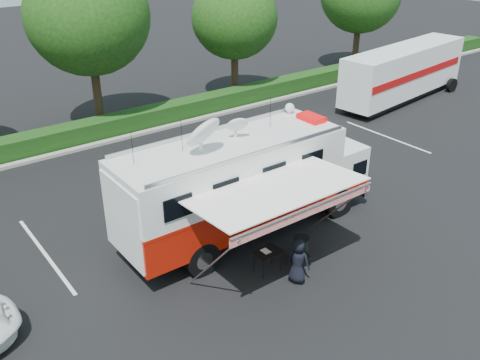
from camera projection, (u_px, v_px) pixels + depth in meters
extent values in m
plane|color=black|center=(248.00, 231.00, 19.70)|extent=(120.00, 120.00, 0.00)
cube|color=#9E998E|center=(184.00, 123.00, 29.68)|extent=(60.00, 0.35, 0.15)
cube|color=black|center=(175.00, 111.00, 30.13)|extent=(60.00, 1.20, 1.00)
cylinder|color=black|center=(96.00, 86.00, 27.92)|extent=(0.44, 0.44, 4.80)
ellipsoid|color=#14380F|center=(88.00, 16.00, 26.33)|extent=(6.14, 6.14, 5.84)
cylinder|color=black|center=(235.00, 67.00, 32.94)|extent=(0.44, 0.44, 4.00)
ellipsoid|color=#14380F|center=(234.00, 18.00, 31.61)|extent=(5.12, 5.12, 4.86)
cylinder|color=black|center=(356.00, 41.00, 38.77)|extent=(0.44, 0.44, 4.40)
cube|color=silver|center=(45.00, 254.00, 18.34)|extent=(0.12, 5.50, 0.01)
cube|color=silver|center=(193.00, 203.00, 21.57)|extent=(0.12, 5.50, 0.01)
cube|color=silver|center=(302.00, 166.00, 24.80)|extent=(0.12, 5.50, 0.01)
cube|color=silver|center=(386.00, 137.00, 28.03)|extent=(0.12, 5.50, 0.01)
cube|color=black|center=(248.00, 217.00, 19.43)|extent=(9.22, 1.50, 0.32)
cylinder|color=black|center=(338.00, 202.00, 20.44)|extent=(1.18, 0.34, 1.18)
cylinder|color=black|center=(296.00, 180.00, 22.12)|extent=(1.18, 0.34, 1.18)
cylinder|color=black|center=(202.00, 259.00, 17.09)|extent=(1.18, 0.34, 1.18)
cylinder|color=black|center=(165.00, 228.00, 18.77)|extent=(1.18, 0.34, 1.18)
cube|color=silver|center=(342.00, 180.00, 22.03)|extent=(0.21, 2.68, 0.43)
cube|color=white|center=(330.00, 162.00, 21.15)|extent=(1.50, 2.68, 1.82)
cube|color=#AA1406|center=(329.00, 177.00, 21.43)|extent=(1.52, 2.70, 0.59)
cube|color=black|center=(343.00, 151.00, 21.38)|extent=(0.13, 2.38, 0.75)
cube|color=#AA1406|center=(231.00, 204.00, 18.67)|extent=(8.15, 2.68, 1.29)
cube|color=#AA1406|center=(231.00, 187.00, 18.38)|extent=(8.17, 2.70, 0.11)
cube|color=white|center=(231.00, 166.00, 18.02)|extent=(8.15, 2.68, 1.50)
cube|color=silver|center=(231.00, 145.00, 17.67)|extent=(8.15, 2.68, 0.09)
cube|color=#CC0505|center=(311.00, 118.00, 19.56)|extent=(0.59, 1.02, 0.17)
sphere|color=white|center=(290.00, 108.00, 20.22)|extent=(0.36, 0.36, 0.36)
ellipsoid|color=silver|center=(203.00, 132.00, 16.58)|extent=(1.29, 1.29, 0.39)
ellipsoid|color=silver|center=(237.00, 124.00, 17.81)|extent=(0.75, 0.75, 0.21)
cylinder|color=black|center=(132.00, 149.00, 15.94)|extent=(0.02, 0.02, 1.07)
cylinder|color=black|center=(182.00, 136.00, 16.86)|extent=(0.02, 0.02, 1.07)
cylinder|color=black|center=(270.00, 113.00, 18.83)|extent=(0.02, 0.02, 1.07)
cube|color=white|center=(277.00, 190.00, 15.91)|extent=(5.36, 2.57, 0.22)
cube|color=red|center=(306.00, 212.00, 15.09)|extent=(5.36, 0.04, 0.30)
cylinder|color=#B2B2B7|center=(307.00, 209.00, 15.02)|extent=(5.36, 0.07, 0.07)
cylinder|color=#B2B2B7|center=(212.00, 263.00, 15.25)|extent=(0.05, 2.76, 3.09)
cylinder|color=#B2B2B7|center=(332.00, 212.00, 17.87)|extent=(0.05, 2.76, 3.09)
imported|color=black|center=(297.00, 281.00, 17.01)|extent=(0.75, 0.88, 1.52)
cube|color=black|center=(268.00, 252.00, 17.15)|extent=(0.95, 0.70, 0.04)
cylinder|color=black|center=(263.00, 269.00, 16.95)|extent=(0.02, 0.02, 0.75)
cylinder|color=black|center=(254.00, 262.00, 17.28)|extent=(0.02, 0.02, 0.75)
cylinder|color=black|center=(281.00, 261.00, 17.35)|extent=(0.02, 0.02, 0.75)
cylinder|color=black|center=(272.00, 254.00, 17.69)|extent=(0.02, 0.02, 0.75)
cube|color=silver|center=(266.00, 251.00, 17.15)|extent=(0.24, 0.32, 0.01)
cube|color=black|center=(303.00, 256.00, 17.53)|extent=(0.52, 0.52, 0.04)
cube|color=black|center=(299.00, 248.00, 17.58)|extent=(0.40, 0.17, 0.45)
cylinder|color=black|center=(303.00, 265.00, 17.42)|extent=(0.02, 0.02, 0.41)
cylinder|color=black|center=(296.00, 261.00, 17.65)|extent=(0.02, 0.02, 0.41)
cylinder|color=black|center=(310.00, 262.00, 17.59)|extent=(0.02, 0.02, 0.41)
cylinder|color=black|center=(303.00, 257.00, 17.83)|extent=(0.02, 0.02, 0.41)
cylinder|color=black|center=(301.00, 248.00, 18.01)|extent=(0.50, 0.50, 0.76)
cylinder|color=black|center=(301.00, 238.00, 17.83)|extent=(0.54, 0.54, 0.04)
cube|color=white|center=(404.00, 70.00, 32.83)|extent=(10.80, 3.53, 2.83)
cube|color=#B20C0C|center=(419.00, 74.00, 32.03)|extent=(9.99, 1.32, 0.44)
cube|color=black|center=(401.00, 95.00, 33.53)|extent=(9.89, 3.16, 0.27)
cylinder|color=black|center=(376.00, 108.00, 30.87)|extent=(0.88, 0.27, 0.88)
cylinder|color=black|center=(351.00, 99.00, 32.26)|extent=(0.88, 0.27, 0.88)
cylinder|color=black|center=(388.00, 104.00, 31.44)|extent=(0.88, 0.27, 0.88)
cylinder|color=black|center=(362.00, 96.00, 32.83)|extent=(0.88, 0.27, 0.88)
cylinder|color=black|center=(452.00, 85.00, 34.91)|extent=(0.88, 0.27, 0.88)
cylinder|color=black|center=(426.00, 79.00, 36.30)|extent=(0.88, 0.27, 0.88)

